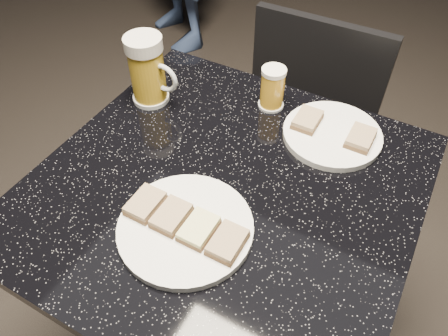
# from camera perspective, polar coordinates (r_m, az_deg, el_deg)

# --- Properties ---
(plate_large) EXTENTS (0.24, 0.24, 0.01)m
(plate_large) POSITION_cam_1_polar(r_m,az_deg,el_deg) (0.77, -5.05, -7.79)
(plate_large) COLOR white
(plate_large) RESTS_ON table
(plate_small) EXTENTS (0.21, 0.21, 0.01)m
(plate_small) POSITION_cam_1_polar(r_m,az_deg,el_deg) (0.95, 13.93, 4.28)
(plate_small) COLOR white
(plate_small) RESTS_ON table
(table) EXTENTS (0.70, 0.70, 0.75)m
(table) POSITION_cam_1_polar(r_m,az_deg,el_deg) (1.03, 0.00, -11.15)
(table) COLOR black
(table) RESTS_ON floor
(beer_mug) EXTENTS (0.12, 0.08, 0.16)m
(beer_mug) POSITION_cam_1_polar(r_m,az_deg,el_deg) (0.99, -9.91, 12.47)
(beer_mug) COLOR silver
(beer_mug) RESTS_ON table
(beer_tumbler) EXTENTS (0.06, 0.06, 0.10)m
(beer_tumbler) POSITION_cam_1_polar(r_m,az_deg,el_deg) (0.98, 6.34, 10.33)
(beer_tumbler) COLOR silver
(beer_tumbler) RESTS_ON table
(chair) EXTENTS (0.37, 0.37, 0.85)m
(chair) POSITION_cam_1_polar(r_m,az_deg,el_deg) (1.27, 9.01, 2.10)
(chair) COLOR black
(chair) RESTS_ON floor
(canapes_on_plate_large) EXTENTS (0.22, 0.07, 0.02)m
(canapes_on_plate_large) POSITION_cam_1_polar(r_m,az_deg,el_deg) (0.75, -5.13, -7.07)
(canapes_on_plate_large) COLOR #4C3521
(canapes_on_plate_large) RESTS_ON plate_large
(canapes_on_plate_small) EXTENTS (0.17, 0.07, 0.02)m
(canapes_on_plate_small) POSITION_cam_1_polar(r_m,az_deg,el_deg) (0.94, 14.11, 5.01)
(canapes_on_plate_small) COLOR #4C3521
(canapes_on_plate_small) RESTS_ON plate_small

